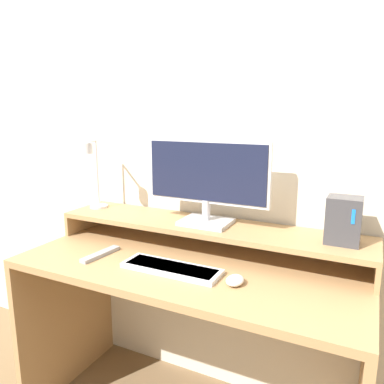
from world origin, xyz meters
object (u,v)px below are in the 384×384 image
at_px(mouse, 235,280).
at_px(remote_control, 100,254).
at_px(router_dock, 344,220).
at_px(desk_lamp, 93,172).
at_px(keyboard, 171,268).
at_px(monitor, 208,179).

bearing_deg(mouse, remote_control, 179.89).
distance_m(router_dock, remote_control, 0.98).
distance_m(mouse, remote_control, 0.60).
bearing_deg(desk_lamp, keyboard, -22.42).
xyz_separation_m(router_dock, mouse, (-0.32, -0.28, -0.19)).
distance_m(keyboard, mouse, 0.26).
relative_size(desk_lamp, remote_control, 1.74).
bearing_deg(keyboard, monitor, 84.31).
height_order(desk_lamp, mouse, desk_lamp).
bearing_deg(monitor, desk_lamp, -175.95).
height_order(keyboard, remote_control, keyboard).
height_order(router_dock, mouse, router_dock).
distance_m(monitor, remote_control, 0.55).
bearing_deg(router_dock, desk_lamp, -177.86).
bearing_deg(monitor, keyboard, -95.69).
relative_size(desk_lamp, router_dock, 1.97).
bearing_deg(desk_lamp, router_dock, 2.14).
relative_size(router_dock, keyboard, 0.45).
bearing_deg(router_dock, remote_control, -163.25).
xyz_separation_m(router_dock, keyboard, (-0.58, -0.27, -0.19)).
distance_m(desk_lamp, mouse, 0.90).
xyz_separation_m(monitor, router_dock, (0.55, 0.00, -0.11)).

